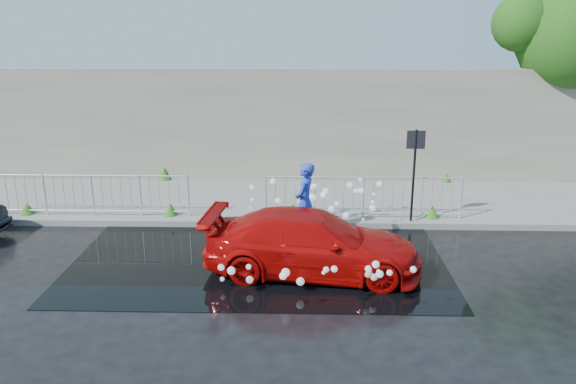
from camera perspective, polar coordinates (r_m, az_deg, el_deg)
name	(u,v)px	position (r m, az deg, el deg)	size (l,w,h in m)	color
ground	(231,277)	(11.61, -5.82, -8.58)	(90.00, 90.00, 0.00)	black
pavement	(252,200)	(16.23, -3.63, -0.84)	(30.00, 4.00, 0.15)	#61615C
curb	(246,223)	(14.34, -4.33, -3.21)	(30.00, 0.25, 0.16)	#61615C
retaining_wall	(258,125)	(17.94, -3.11, 6.85)	(30.00, 0.60, 3.50)	slate
puddle	(259,257)	(12.47, -2.95, -6.66)	(8.00, 5.00, 0.01)	black
sign_post	(415,161)	(14.16, 12.74, 3.11)	(0.45, 0.06, 2.50)	black
railing_left	(93,194)	(15.39, -19.24, -0.16)	(5.05, 0.05, 1.10)	silver
railing_right	(363,196)	(14.48, 7.65, -0.39)	(5.05, 0.05, 1.10)	silver
weeds	(240,196)	(15.82, -4.88, -0.38)	(12.17, 3.93, 0.43)	#1C4E14
water_spray	(321,222)	(12.58, 3.39, -3.07)	(3.67, 5.63, 1.04)	white
red_car	(313,243)	(11.52, 2.52, -5.23)	(1.80, 4.43, 1.29)	#A80706
person	(305,202)	(13.23, 1.71, -0.97)	(0.68, 0.45, 1.87)	#253CBC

